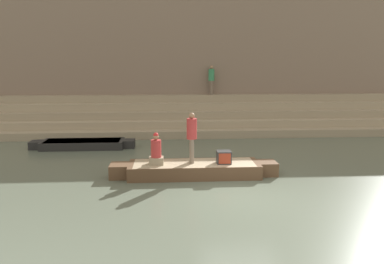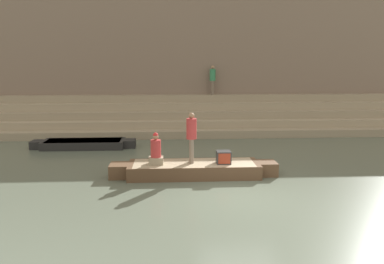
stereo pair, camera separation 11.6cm
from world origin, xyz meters
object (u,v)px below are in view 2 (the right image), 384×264
Objects in this scene: mooring_post at (192,131)px; person_on_steps at (213,78)px; person_standing at (191,134)px; person_rowing at (156,152)px; rowboat_main at (194,169)px; tv_set at (224,157)px; moored_boat_shore at (84,144)px.

person_on_steps is at bearing 71.43° from mooring_post.
person_rowing is (-1.27, -0.13, -0.59)m from person_standing.
tv_set is at bearing -7.48° from rowboat_main.
moored_boat_shore is at bearing 136.76° from tv_set.
mooring_post is (0.31, 5.10, -0.87)m from person_standing.
mooring_post is at bearing 94.60° from tv_set.
tv_set is at bearing -81.09° from mooring_post.
moored_boat_shore is 8.73m from person_on_steps.
rowboat_main is 1.51m from person_rowing.
mooring_post is at bearing 87.14° from rowboat_main.
rowboat_main is 1.15m from tv_set.
tv_set is 0.29× the size of person_on_steps.
mooring_post is at bearing 6.96° from moored_boat_shore.
person_rowing reaches higher than moored_boat_shore.
moored_boat_shore is 5.24m from mooring_post.
rowboat_main is at bearing 168.56° from tv_set.
rowboat_main is 11.88× the size of tv_set.
rowboat_main is 5.26× the size of person_rowing.
rowboat_main is at bearing -38.84° from person_standing.
person_standing reaches higher than rowboat_main.
person_rowing reaches higher than rowboat_main.
person_standing is 1.04× the size of person_on_steps.
person_on_steps is (1.71, 9.55, 2.82)m from rowboat_main.
mooring_post is (-0.83, 5.28, -0.05)m from tv_set.
moored_boat_shore is 2.81× the size of person_on_steps.
rowboat_main reaches higher than moored_boat_shore.
person_on_steps reaches higher than moored_boat_shore.
moored_boat_shore is (-6.03, 4.87, -0.51)m from tv_set.
person_standing is at bearing -41.29° from moored_boat_shore.
mooring_post is at bearing -112.63° from person_on_steps.
moored_boat_shore is (-4.89, 4.69, -1.33)m from person_standing.
person_rowing is (-1.35, -0.08, 0.68)m from rowboat_main.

